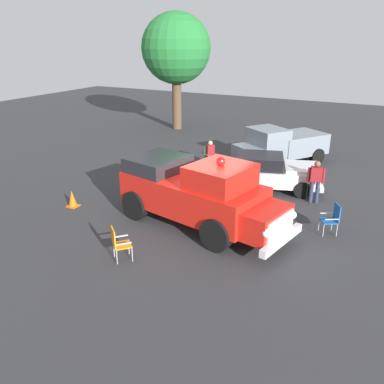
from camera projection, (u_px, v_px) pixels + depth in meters
name	position (u px, v px, depth m)	size (l,w,h in m)	color
ground_plane	(207.00, 224.00, 13.74)	(60.00, 60.00, 0.00)	#333335
vintage_fire_truck	(197.00, 192.00, 13.25)	(3.44, 6.27, 2.59)	black
classic_hot_rod	(267.00, 172.00, 16.69)	(3.08, 4.71, 1.46)	black
parked_pickup	(281.00, 145.00, 19.87)	(4.98, 4.18, 1.90)	black
lawn_chair_near_truck	(210.00, 154.00, 19.67)	(0.68, 0.68, 1.02)	#B7BABF
lawn_chair_by_car	(118.00, 242.00, 11.35)	(0.69, 0.69, 1.02)	#B7BABF
lawn_chair_spare	(333.00, 217.00, 12.89)	(0.67, 0.67, 1.02)	#B7BABF
spectator_seated	(211.00, 153.00, 19.52)	(0.60, 0.65, 1.29)	#383842
spectator_standing	(316.00, 179.00, 15.19)	(0.37, 0.64, 1.68)	#2D334C
oak_tree_right	(176.00, 49.00, 25.97)	(4.55, 4.55, 7.56)	brown
traffic_cone	(72.00, 199.00, 15.06)	(0.40, 0.40, 0.64)	orange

